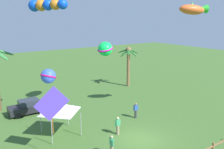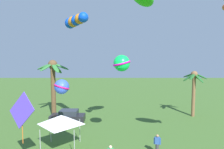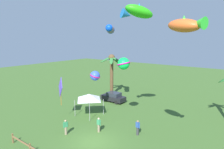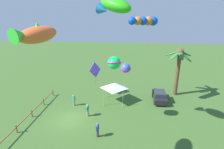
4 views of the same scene
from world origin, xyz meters
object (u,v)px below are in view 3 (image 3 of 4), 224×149
object	(u,v)px
kite_diamond_0	(61,87)
kite_tube_2	(110,29)
spectator_2	(99,125)
kite_fish_4	(137,12)
spectator_0	(138,128)
spectator_1	(66,127)
kite_fish_1	(186,25)
festival_tent	(89,97)
kite_ball_3	(124,64)
palm_tree_1	(112,66)
kite_ball_5	(95,76)
parked_car_0	(113,97)

from	to	relation	value
kite_diamond_0	kite_tube_2	size ratio (longest dim) A/B	0.99
spectator_2	kite_diamond_0	bearing A→B (deg)	-178.43
kite_fish_4	spectator_2	bearing A→B (deg)	-125.76
spectator_0	spectator_1	world-z (taller)	same
kite_diamond_0	kite_fish_1	size ratio (longest dim) A/B	1.12
festival_tent	kite_ball_3	world-z (taller)	kite_ball_3
palm_tree_1	kite_ball_5	xyz separation A→B (m)	(3.04, -7.64, -0.26)
kite_fish_1	kite_tube_2	distance (m)	13.81
parked_car_0	festival_tent	world-z (taller)	festival_tent
spectator_0	palm_tree_1	bearing A→B (deg)	137.56
spectator_2	kite_fish_4	distance (m)	12.42
kite_tube_2	kite_fish_4	distance (m)	6.75
kite_tube_2	kite_fish_4	bearing A→B (deg)	-27.27
spectator_0	festival_tent	world-z (taller)	festival_tent
spectator_0	kite_fish_1	world-z (taller)	kite_fish_1
parked_car_0	kite_fish_4	world-z (taller)	kite_fish_4
spectator_1	festival_tent	xyz separation A→B (m)	(-1.72, 5.32, 1.65)
palm_tree_1	kite_fish_4	world-z (taller)	kite_fish_4
palm_tree_1	spectator_1	world-z (taller)	palm_tree_1
kite_fish_1	kite_fish_4	size ratio (longest dim) A/B	0.84
kite_ball_5	palm_tree_1	bearing A→B (deg)	111.72
spectator_2	kite_fish_1	distance (m)	13.12
festival_tent	kite_tube_2	size ratio (longest dim) A/B	0.81
parked_car_0	kite_fish_4	size ratio (longest dim) A/B	1.05
spectator_0	kite_tube_2	bearing A→B (deg)	147.40
kite_fish_1	kite_tube_2	size ratio (longest dim) A/B	0.89
spectator_2	kite_ball_3	xyz separation A→B (m)	(0.90, 3.30, 6.28)
kite_ball_3	spectator_2	bearing A→B (deg)	-105.25
kite_tube_2	kite_ball_3	size ratio (longest dim) A/B	2.05
spectator_0	parked_car_0	bearing A→B (deg)	139.50
parked_car_0	kite_ball_3	world-z (taller)	kite_ball_3
kite_ball_3	kite_fish_4	distance (m)	5.63
kite_diamond_0	kite_fish_1	xyz separation A→B (m)	(14.46, -0.28, 6.71)
parked_car_0	spectator_0	size ratio (longest dim) A/B	2.47
spectator_1	kite_fish_4	bearing A→B (deg)	50.78
kite_ball_3	kite_fish_4	bearing A→B (deg)	3.44
palm_tree_1	festival_tent	xyz separation A→B (m)	(3.33, -9.17, -2.76)
spectator_2	kite_ball_3	size ratio (longest dim) A/B	0.92
kite_ball_5	spectator_2	bearing A→B (deg)	-45.00
kite_ball_5	parked_car_0	bearing A→B (deg)	97.24
palm_tree_1	kite_ball_5	world-z (taller)	palm_tree_1
kite_diamond_0	kite_ball_5	world-z (taller)	kite_ball_5
spectator_1	kite_tube_2	bearing A→B (deg)	96.81
spectator_1	kite_fish_1	world-z (taller)	kite_fish_1
parked_car_0	spectator_2	bearing A→B (deg)	-61.72
parked_car_0	spectator_1	world-z (taller)	spectator_1
festival_tent	kite_diamond_0	size ratio (longest dim) A/B	0.81
festival_tent	kite_ball_5	distance (m)	2.95
kite_fish_1	kite_tube_2	xyz separation A→B (m)	(-11.98, 6.86, 0.34)
palm_tree_1	kite_ball_3	size ratio (longest dim) A/B	4.18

